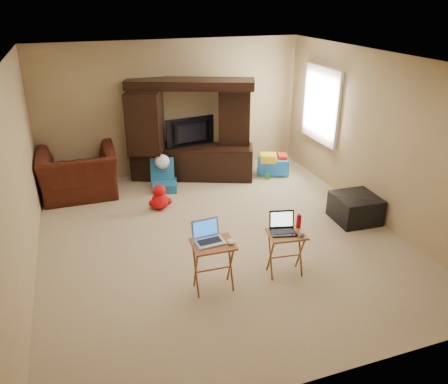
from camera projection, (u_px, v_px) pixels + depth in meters
name	position (u px, v px, depth m)	size (l,w,h in m)	color
floor	(220.00, 236.00, 6.38)	(5.50, 5.50, 0.00)	#CAB68C
ceiling	(219.00, 59.00, 5.33)	(5.50, 5.50, 0.00)	silver
wall_back	(173.00, 109.00, 8.22)	(5.00, 5.00, 0.00)	tan
wall_front	(328.00, 266.00, 3.49)	(5.00, 5.00, 0.00)	tan
wall_left	(17.00, 179.00, 5.11)	(5.50, 5.50, 0.00)	tan
wall_right	(376.00, 137.00, 6.60)	(5.50, 5.50, 0.00)	tan
window_pane	(322.00, 105.00, 7.86)	(1.20, 1.20, 0.00)	white
window_frame	(321.00, 105.00, 7.86)	(0.06, 1.14, 1.34)	white
entertainment_center	(192.00, 130.00, 8.05)	(2.27, 0.57, 1.86)	black
television	(192.00, 133.00, 8.03)	(0.94, 0.12, 0.54)	black
recliner	(79.00, 174.00, 7.49)	(1.27, 1.11, 0.83)	#43160E
child_rocker	(164.00, 176.00, 7.76)	(0.42, 0.48, 0.56)	#175680
plush_toy	(160.00, 197.00, 7.10)	(0.39, 0.32, 0.43)	red
push_toy	(273.00, 164.00, 8.44)	(0.60, 0.43, 0.45)	blue
ottoman	(355.00, 208.00, 6.75)	(0.64, 0.64, 0.41)	black
tray_table_left	(213.00, 266.00, 5.12)	(0.48, 0.39, 0.63)	brown
tray_table_right	(286.00, 254.00, 5.42)	(0.45, 0.36, 0.58)	#A55D27
laptop_left	(210.00, 233.00, 4.96)	(0.33, 0.27, 0.24)	#ADADB2
laptop_right	(284.00, 224.00, 5.25)	(0.31, 0.26, 0.24)	black
mouse_left	(231.00, 242.00, 4.98)	(0.08, 0.13, 0.05)	silver
mouse_right	(301.00, 234.00, 5.22)	(0.08, 0.12, 0.05)	#414146
water_bottle	(299.00, 221.00, 5.39)	(0.06, 0.06, 0.18)	red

